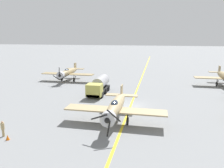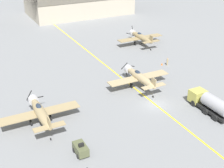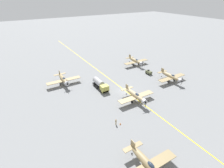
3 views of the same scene
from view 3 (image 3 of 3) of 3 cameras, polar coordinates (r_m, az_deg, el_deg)
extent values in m
plane|color=slate|center=(59.04, 4.32, -2.18)|extent=(400.00, 400.00, 0.00)
cube|color=yellow|center=(59.04, 4.32, -2.18)|extent=(0.30, 160.00, 0.01)
ellipsoid|color=#927D55|center=(35.28, 11.14, -23.84)|extent=(1.50, 9.50, 1.42)
ellipsoid|color=#232D3D|center=(34.37, 12.59, -24.44)|extent=(0.80, 1.70, 0.76)
cube|color=#927D55|center=(35.23, 11.97, -24.96)|extent=(12.00, 2.10, 0.16)
cube|color=#927D55|center=(37.11, 6.78, -19.68)|extent=(4.40, 1.10, 0.12)
cube|color=#927D55|center=(36.63, 6.84, -18.99)|extent=(0.14, 1.30, 1.60)
cylinder|color=black|center=(36.44, 13.79, -24.41)|extent=(0.14, 0.14, 1.26)
cylinder|color=black|center=(36.93, 13.67, -25.02)|extent=(0.22, 0.90, 0.90)
cylinder|color=black|center=(38.64, 6.54, -21.65)|extent=(0.12, 0.36, 0.36)
ellipsoid|color=#947F56|center=(80.25, 7.55, 7.61)|extent=(1.50, 9.50, 1.42)
cylinder|color=#B7B7BC|center=(77.06, 9.59, 6.60)|extent=(1.58, 0.90, 1.58)
ellipsoid|color=#232D3D|center=(79.23, 8.09, 7.74)|extent=(0.80, 1.70, 0.76)
cube|color=#947F56|center=(79.81, 7.88, 7.22)|extent=(12.00, 2.10, 0.16)
cube|color=#947F56|center=(83.23, 5.82, 8.57)|extent=(4.40, 1.10, 0.12)
cube|color=#947F56|center=(83.02, 5.84, 8.99)|extent=(0.14, 1.30, 1.60)
sphere|color=black|center=(76.71, 9.83, 6.48)|extent=(0.56, 0.56, 0.56)
cube|color=black|center=(76.09, 9.39, 6.62)|extent=(1.66, 0.06, 0.84)
cube|color=black|center=(76.96, 10.27, 6.92)|extent=(1.50, 0.06, 1.14)
cube|color=black|center=(77.08, 9.83, 5.89)|extent=(0.32, 0.06, 1.76)
cylinder|color=black|center=(80.93, 8.69, 6.98)|extent=(0.14, 0.14, 1.26)
cylinder|color=black|center=(81.15, 8.66, 6.56)|extent=(0.22, 0.90, 0.90)
cylinder|color=black|center=(79.15, 6.99, 6.61)|extent=(0.14, 0.14, 1.26)
cylinder|color=black|center=(79.38, 6.96, 6.18)|extent=(0.22, 0.90, 0.90)
cylinder|color=black|center=(83.96, 5.73, 7.28)|extent=(0.12, 0.36, 0.36)
ellipsoid|color=#9A865D|center=(67.91, 18.54, 2.50)|extent=(1.50, 9.50, 1.42)
cylinder|color=#B7B7BC|center=(65.47, 21.38, 1.04)|extent=(1.58, 0.90, 1.58)
ellipsoid|color=#232D3D|center=(67.04, 19.32, 2.57)|extent=(0.80, 1.70, 0.76)
cube|color=#9A865D|center=(67.62, 18.97, 2.00)|extent=(12.00, 2.10, 0.16)
cube|color=#9A865D|center=(70.27, 16.12, 3.86)|extent=(4.40, 1.10, 0.12)
cube|color=#9A865D|center=(70.02, 16.19, 4.35)|extent=(0.14, 1.30, 1.60)
sphere|color=black|center=(65.21, 21.71, 0.87)|extent=(0.56, 0.56, 0.56)
cube|color=black|center=(65.24, 22.08, 1.54)|extent=(1.04, 0.06, 1.56)
cube|color=black|center=(65.84, 21.83, 0.35)|extent=(0.96, 0.06, 1.61)
cube|color=black|center=(64.55, 21.23, 0.71)|extent=(1.75, 0.06, 0.19)
cylinder|color=black|center=(68.96, 19.71, 1.80)|extent=(0.14, 0.14, 1.26)
cylinder|color=black|center=(69.22, 19.63, 1.33)|extent=(0.22, 0.90, 0.90)
cylinder|color=black|center=(66.81, 18.03, 1.24)|extent=(0.14, 0.14, 1.26)
cylinder|color=black|center=(67.08, 17.95, 0.76)|extent=(0.22, 0.90, 0.90)
cylinder|color=black|center=(71.11, 15.87, 2.40)|extent=(0.12, 0.36, 0.36)
ellipsoid|color=tan|center=(53.15, 7.42, -3.47)|extent=(1.50, 9.50, 1.42)
cylinder|color=#B7B7BC|center=(50.33, 10.52, -5.69)|extent=(1.58, 0.90, 1.58)
ellipsoid|color=#232D3D|center=(52.11, 8.22, -3.49)|extent=(0.80, 1.70, 0.76)
cube|color=tan|center=(52.83, 7.90, -4.14)|extent=(12.00, 2.10, 0.16)
cube|color=tan|center=(55.86, 4.87, -1.48)|extent=(4.40, 1.10, 0.12)
cube|color=tan|center=(55.54, 4.90, -0.90)|extent=(0.14, 1.30, 1.60)
sphere|color=black|center=(50.02, 10.90, -5.96)|extent=(0.56, 0.56, 0.56)
cube|color=black|center=(49.38, 10.20, -5.95)|extent=(1.69, 0.06, 0.74)
cube|color=black|center=(50.12, 11.54, -5.19)|extent=(1.44, 0.06, 1.22)
cube|color=black|center=(50.59, 10.93, -6.72)|extent=(0.43, 0.06, 1.75)
cylinder|color=black|center=(54.00, 9.11, -4.26)|extent=(0.14, 0.14, 1.26)
cylinder|color=black|center=(54.33, 9.06, -4.83)|extent=(0.22, 0.90, 0.90)
cylinder|color=black|center=(52.36, 6.56, -5.19)|extent=(0.14, 0.14, 1.26)
cylinder|color=black|center=(52.70, 6.53, -5.77)|extent=(0.22, 0.90, 0.90)
cylinder|color=black|center=(56.91, 4.76, -3.23)|extent=(0.12, 0.36, 0.36)
ellipsoid|color=#968158|center=(64.72, -15.70, 1.67)|extent=(1.50, 9.50, 1.42)
cylinder|color=#B7B7BC|center=(60.84, -14.48, 0.10)|extent=(1.58, 0.90, 1.58)
ellipsoid|color=#232D3D|center=(63.48, -15.47, 1.74)|extent=(0.80, 1.70, 0.76)
cube|color=#968158|center=(64.20, -15.47, 1.15)|extent=(12.00, 2.10, 0.16)
cube|color=#968158|center=(68.29, -16.72, 3.07)|extent=(4.40, 1.10, 0.12)
cube|color=#968158|center=(68.03, -16.79, 3.57)|extent=(0.14, 1.30, 1.60)
sphere|color=black|center=(60.41, -14.33, -0.08)|extent=(0.56, 0.56, 0.56)
cube|color=black|center=(60.46, -14.95, -0.64)|extent=(1.56, 0.06, 1.05)
cube|color=black|center=(60.01, -14.46, 0.65)|extent=(0.20, 0.06, 1.75)
cube|color=black|center=(60.78, -13.60, -0.25)|extent=(1.61, 0.06, 0.94)
cylinder|color=black|center=(64.81, -14.14, 0.96)|extent=(0.14, 0.14, 1.26)
cylinder|color=black|center=(65.09, -14.08, 0.47)|extent=(0.22, 0.90, 0.90)
cylinder|color=black|center=(64.17, -16.66, 0.33)|extent=(0.14, 0.14, 1.26)
cylinder|color=black|center=(64.45, -16.59, -0.17)|extent=(0.22, 0.90, 0.90)
cylinder|color=black|center=(69.18, -16.51, 1.57)|extent=(0.12, 0.36, 0.36)
cube|color=black|center=(60.11, -3.83, -0.90)|extent=(2.25, 8.00, 0.40)
cube|color=#B2AD4C|center=(57.43, -2.48, -1.41)|extent=(2.50, 2.08, 2.00)
cylinder|color=#9E9EA3|center=(60.55, -4.45, 0.70)|extent=(2.10, 4.96, 2.10)
cylinder|color=black|center=(58.74, -1.68, -1.71)|extent=(0.30, 1.00, 1.00)
cylinder|color=black|center=(57.78, -3.73, -2.31)|extent=(0.30, 1.00, 1.00)
cylinder|color=black|center=(60.96, -3.01, -0.57)|extent=(0.30, 1.00, 1.00)
cylinder|color=black|center=(60.03, -5.01, -1.12)|extent=(0.30, 1.00, 1.00)
cylinder|color=black|center=(62.60, -3.92, 0.21)|extent=(0.30, 1.00, 1.00)
cylinder|color=black|center=(61.69, -5.87, -0.32)|extent=(0.30, 1.00, 1.00)
cube|color=#515638|center=(72.04, 11.90, 3.77)|extent=(1.40, 2.60, 1.10)
cube|color=black|center=(71.91, 11.82, 4.40)|extent=(0.70, 0.36, 0.44)
cylinder|color=black|center=(72.22, 12.64, 3.31)|extent=(0.20, 0.60, 0.60)
cylinder|color=black|center=(71.34, 11.83, 3.08)|extent=(0.20, 0.60, 0.60)
cylinder|color=black|center=(73.15, 11.89, 3.72)|extent=(0.20, 0.60, 0.60)
cylinder|color=black|center=(72.29, 11.08, 3.50)|extent=(0.20, 0.60, 0.60)
cylinder|color=tan|center=(44.71, 1.28, -12.69)|extent=(0.25, 0.25, 0.81)
cylinder|color=tan|center=(44.23, 1.29, -11.96)|extent=(0.37, 0.37, 0.68)
sphere|color=tan|center=(43.95, 1.30, -11.51)|extent=(0.22, 0.22, 0.22)
cone|color=orange|center=(44.81, 2.73, -12.83)|extent=(0.36, 0.36, 0.55)
camera|label=1|loc=(40.10, 36.18, -6.74)|focal=35.00mm
camera|label=2|loc=(96.75, 5.67, 25.72)|focal=50.00mm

